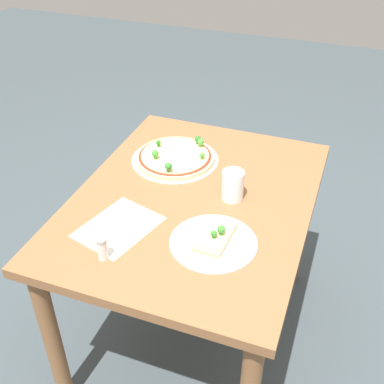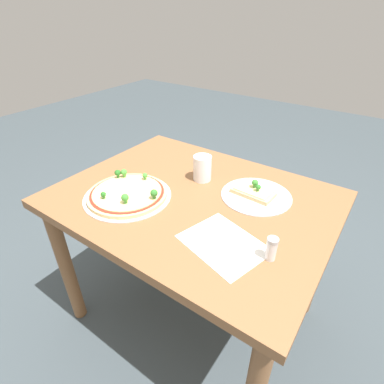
% 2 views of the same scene
% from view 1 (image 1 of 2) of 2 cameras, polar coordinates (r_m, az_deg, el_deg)
% --- Properties ---
extents(ground_plane, '(8.00, 8.00, 0.00)m').
position_cam_1_polar(ground_plane, '(2.19, 0.14, -15.82)').
color(ground_plane, '#3D474C').
extents(dining_table, '(1.05, 0.81, 0.72)m').
position_cam_1_polar(dining_table, '(1.76, 0.16, -3.36)').
color(dining_table, brown).
rests_on(dining_table, ground_plane).
extents(pizza_tray_whole, '(0.34, 0.34, 0.06)m').
position_cam_1_polar(pizza_tray_whole, '(1.89, -2.00, 4.14)').
color(pizza_tray_whole, silver).
rests_on(pizza_tray_whole, dining_table).
extents(pizza_tray_slice, '(0.28, 0.28, 0.06)m').
position_cam_1_polar(pizza_tray_slice, '(1.51, 2.66, -5.63)').
color(pizza_tray_slice, silver).
rests_on(pizza_tray_slice, dining_table).
extents(drinking_cup, '(0.08, 0.08, 0.11)m').
position_cam_1_polar(drinking_cup, '(1.66, 4.86, 0.80)').
color(drinking_cup, white).
rests_on(drinking_cup, dining_table).
extents(condiment_shaker, '(0.03, 0.03, 0.08)m').
position_cam_1_polar(condiment_shaker, '(1.45, -10.58, -6.57)').
color(condiment_shaker, silver).
rests_on(condiment_shaker, dining_table).
extents(paper_menu, '(0.30, 0.26, 0.00)m').
position_cam_1_polar(paper_menu, '(1.58, -8.69, -4.11)').
color(paper_menu, white).
rests_on(paper_menu, dining_table).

